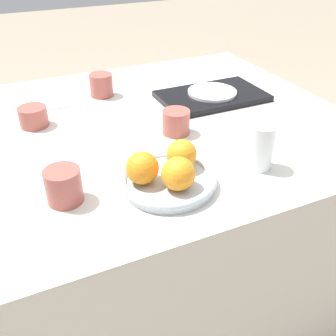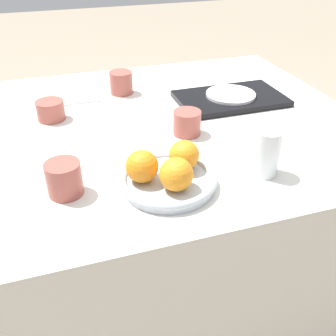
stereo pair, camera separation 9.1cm
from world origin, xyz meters
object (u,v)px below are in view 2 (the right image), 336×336
object	(u,v)px
fruit_platter	(168,180)
water_glass	(267,153)
side_plate	(231,95)
cup_3	(64,179)
serving_tray	(230,99)
napkin	(78,98)
cup_1	(188,123)
orange_1	(142,166)
orange_2	(184,155)
orange_0	(176,174)
cup_2	(121,83)
cup_0	(51,110)

from	to	relation	value
fruit_platter	water_glass	size ratio (longest dim) A/B	1.94
side_plate	cup_3	size ratio (longest dim) A/B	2.09
serving_tray	napkin	world-z (taller)	serving_tray
side_plate	cup_1	bearing A→B (deg)	-141.10
orange_1	orange_2	world-z (taller)	orange_1
cup_3	serving_tray	bearing A→B (deg)	31.99
orange_0	serving_tray	distance (m)	0.58
water_glass	cup_2	bearing A→B (deg)	109.75
orange_2	cup_1	world-z (taller)	orange_2
orange_0	cup_0	distance (m)	0.56
side_plate	cup_3	world-z (taller)	cup_3
orange_1	cup_2	size ratio (longest dim) A/B	0.94
cup_0	napkin	world-z (taller)	cup_0
cup_2	orange_0	bearing A→B (deg)	-91.24
cup_1	cup_0	bearing A→B (deg)	149.28
cup_1	side_plate	bearing A→B (deg)	38.90
fruit_platter	water_glass	xyz separation A→B (m)	(0.24, -0.02, 0.04)
orange_2	cup_2	size ratio (longest dim) A/B	0.91
side_plate	cup_2	xyz separation A→B (m)	(-0.34, 0.19, 0.01)
cup_1	cup_2	size ratio (longest dim) A/B	0.99
serving_tray	cup_2	bearing A→B (deg)	150.99
fruit_platter	serving_tray	size ratio (longest dim) A/B	0.64
orange_0	water_glass	distance (m)	0.24
orange_0	orange_1	world-z (taller)	same
water_glass	fruit_platter	bearing A→B (deg)	175.04
water_glass	cup_3	world-z (taller)	water_glass
cup_2	napkin	bearing A→B (deg)	-178.42
cup_1	cup_2	world-z (taller)	cup_2
fruit_platter	orange_2	world-z (taller)	orange_2
orange_0	orange_2	xyz separation A→B (m)	(0.05, 0.07, -0.00)
cup_1	cup_2	distance (m)	0.39
cup_1	cup_2	bearing A→B (deg)	107.86
orange_1	napkin	size ratio (longest dim) A/B	0.56
serving_tray	cup_1	xyz separation A→B (m)	(-0.22, -0.18, 0.03)
cup_0	cup_3	xyz separation A→B (m)	(0.00, -0.41, 0.01)
orange_0	side_plate	distance (m)	0.58
side_plate	cup_1	xyz separation A→B (m)	(-0.22, -0.18, 0.01)
orange_1	cup_3	size ratio (longest dim) A/B	0.94
orange_2	fruit_platter	bearing A→B (deg)	-148.01
orange_1	cup_1	bearing A→B (deg)	48.62
orange_1	napkin	distance (m)	0.59
orange_1	cup_2	distance (m)	0.60
orange_0	cup_1	xyz separation A→B (m)	(0.13, 0.28, -0.02)
fruit_platter	orange_1	xyz separation A→B (m)	(-0.06, 0.01, 0.04)
orange_2	cup_3	bearing A→B (deg)	177.36
water_glass	cup_2	size ratio (longest dim) A/B	1.46
orange_1	cup_2	xyz separation A→B (m)	(0.08, 0.59, -0.02)
orange_2	cup_3	xyz separation A→B (m)	(-0.28, 0.01, -0.02)
cup_0	orange_1	bearing A→B (deg)	-68.20
orange_0	cup_3	size ratio (longest dim) A/B	0.95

